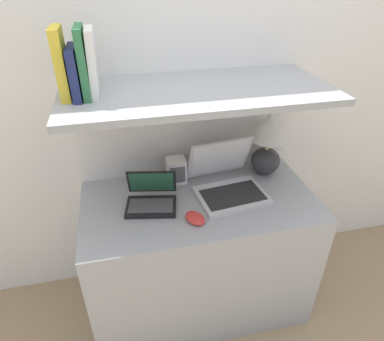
{
  "coord_description": "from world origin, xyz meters",
  "views": [
    {
      "loc": [
        -0.33,
        -0.98,
        1.73
      ],
      "look_at": [
        -0.04,
        0.29,
        0.9
      ],
      "focal_mm": 32.0,
      "sensor_mm": 36.0,
      "label": 1
    }
  ],
  "objects": [
    {
      "name": "wall_back",
      "position": [
        0.0,
        0.64,
        1.2
      ],
      "size": [
        6.0,
        0.05,
        2.4
      ],
      "color": "white",
      "rests_on": "ground_plane"
    },
    {
      "name": "book_white",
      "position": [
        -0.4,
        0.35,
        1.38
      ],
      "size": [
        0.04,
        0.14,
        0.25
      ],
      "color": "silver",
      "rests_on": "shelf"
    },
    {
      "name": "table_lamp",
      "position": [
        0.4,
        0.46,
        0.93
      ],
      "size": [
        0.19,
        0.19,
        0.35
      ],
      "color": "#2D2D33",
      "rests_on": "desk"
    },
    {
      "name": "book_yellow",
      "position": [
        -0.51,
        0.35,
        1.39
      ],
      "size": [
        0.04,
        0.14,
        0.26
      ],
      "color": "gold",
      "rests_on": "shelf"
    },
    {
      "name": "laptop_large",
      "position": [
        0.15,
        0.33,
        0.78
      ],
      "size": [
        0.36,
        0.37,
        0.25
      ],
      "color": "silver",
      "rests_on": "desk"
    },
    {
      "name": "book_green",
      "position": [
        -0.44,
        0.35,
        1.39
      ],
      "size": [
        0.03,
        0.15,
        0.26
      ],
      "color": "#2D7042",
      "rests_on": "shelf"
    },
    {
      "name": "back_riser",
      "position": [
        0.0,
        0.59,
        0.62
      ],
      "size": [
        1.12,
        0.04,
        1.23
      ],
      "color": "white",
      "rests_on": "ground_plane"
    },
    {
      "name": "computer_mouse",
      "position": [
        -0.06,
        0.15,
        0.75
      ],
      "size": [
        0.11,
        0.13,
        0.03
      ],
      "color": "red",
      "rests_on": "desk"
    },
    {
      "name": "book_navy",
      "position": [
        -0.47,
        0.35,
        1.35
      ],
      "size": [
        0.03,
        0.17,
        0.19
      ],
      "color": "navy",
      "rests_on": "shelf"
    },
    {
      "name": "laptop_small",
      "position": [
        -0.23,
        0.31,
        0.76
      ],
      "size": [
        0.26,
        0.23,
        0.15
      ],
      "color": "black",
      "rests_on": "desk"
    },
    {
      "name": "shelf",
      "position": [
        0.0,
        0.35,
        1.25
      ],
      "size": [
        1.12,
        0.51,
        0.03
      ],
      "color": "#999EA3",
      "rests_on": "back_riser"
    },
    {
      "name": "desk",
      "position": [
        0.0,
        0.29,
        0.36
      ],
      "size": [
        1.12,
        0.57,
        0.73
      ],
      "color": "#999EA3",
      "rests_on": "ground_plane"
    },
    {
      "name": "router_box",
      "position": [
        -0.08,
        0.48,
        0.79
      ],
      "size": [
        0.1,
        0.09,
        0.13
      ],
      "color": "white",
      "rests_on": "desk"
    }
  ]
}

